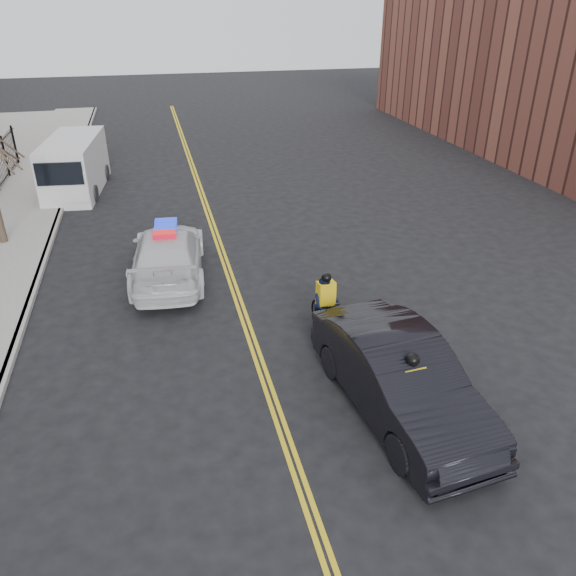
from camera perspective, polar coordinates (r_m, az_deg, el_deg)
The scene contains 9 objects.
ground at distance 13.61m, azimuth -2.46°, elevation -8.86°, with size 120.00×120.00×0.00m, color black.
center_line_left at distance 20.52m, azimuth -7.16°, elevation 4.18°, with size 0.10×60.00×0.01m, color yellow.
center_line_right at distance 20.54m, azimuth -6.72°, elevation 4.23°, with size 0.10×60.00×0.01m, color yellow.
curb at distance 20.78m, azimuth -23.57°, elevation 2.50°, with size 0.20×60.00×0.15m, color gray.
police_cruiser at distance 18.24m, azimuth -12.09°, elevation 3.40°, with size 2.71×5.65×1.75m.
dark_sedan at distance 12.28m, azimuth 11.27°, elevation -8.92°, with size 1.88×5.39×1.78m, color black.
cargo_van at distance 27.80m, azimuth -20.90°, elevation 11.41°, with size 2.65×5.90×2.39m.
cyclist_near at distance 12.09m, azimuth 12.08°, elevation -11.24°, with size 0.77×1.88×1.80m.
cyclist_far at distance 14.96m, azimuth 3.82°, elevation -2.12°, with size 0.85×1.76×1.74m.
Camera 1 is at (-2.04, -10.76, 8.08)m, focal length 35.00 mm.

